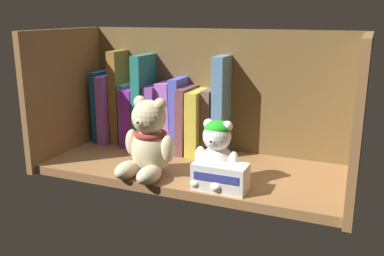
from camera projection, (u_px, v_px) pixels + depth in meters
The scene contains 20 objects.
shelf_board at pixel (194, 170), 100.44cm from camera, with size 68.18×28.39×2.00cm, color olive.
shelf_back_panel at pixel (216, 94), 109.62cm from camera, with size 70.58×1.20×32.64cm, color brown.
shelf_side_panel_left at pixel (67, 94), 109.52cm from camera, with size 1.60×30.79×32.64cm, color olive.
shelf_side_panel_right at pixel (360, 120), 83.40cm from camera, with size 1.60×30.79×32.64cm, color olive.
book_0 at pixel (106, 105), 119.88cm from camera, with size 2.30×10.98×19.18cm, color #1B588F.
book_1 at pixel (114, 107), 119.02cm from camera, with size 2.41×13.50×18.33cm, color #A659CA.
book_2 at pixel (122, 96), 117.17cm from camera, with size 2.48×9.43×24.78cm, color olive.
book_3 at pixel (129, 113), 117.43cm from camera, with size 1.61×9.29×16.15cm, color #5F9F97.
book_4 at pixel (138, 115), 116.51cm from camera, with size 3.40×14.22×15.31cm, color purple.
book_5 at pixel (148, 100), 114.17cm from camera, with size 2.49×14.21×24.16cm, color #207066.
book_6 at pixel (159, 115), 114.06cm from camera, with size 2.94×12.49×16.44cm, color #7F439B.
book_7 at pixel (170, 114), 112.64cm from camera, with size 3.49×10.12×17.38cm, color #A45CC5.
book_8 at pixel (181, 113), 111.29cm from camera, with size 2.39×10.49×18.57cm, color #4B4FC0.
book_9 at pixel (190, 118), 110.60cm from camera, with size 2.18×14.86×16.64cm, color brown.
book_10 at pixel (201, 120), 109.60cm from camera, with size 3.12×14.50×15.99cm, color gold.
book_11 at pixel (212, 121), 108.45cm from camera, with size 2.24×10.08×16.33cm, color brown.
book_12 at pixel (222, 105), 106.35cm from camera, with size 2.80×9.31×24.52cm, color #537DA3.
teddy_bear_larger at pixel (149, 143), 92.90cm from camera, with size 12.73×13.10×17.23cm.
teddy_bear_smaller at pixel (216, 154), 88.26cm from camera, with size 9.91×10.09×13.53cm.
small_product_box at pixel (220, 177), 86.07cm from camera, with size 10.88×5.49×5.51cm.
Camera 1 is at (36.28, -87.20, 36.54)cm, focal length 40.33 mm.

